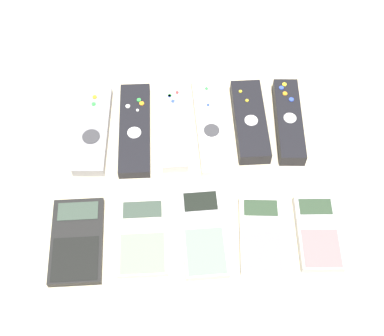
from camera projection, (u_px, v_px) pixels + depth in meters
name	position (u px, v px, depth m)	size (l,w,h in m)	color
ground_plane	(193.00, 186.00, 0.91)	(3.00, 3.00, 0.00)	beige
remote_0	(93.00, 130.00, 0.96)	(0.06, 0.19, 0.02)	gray
remote_1	(135.00, 129.00, 0.96)	(0.06, 0.20, 0.02)	black
remote_2	(173.00, 126.00, 0.97)	(0.05, 0.19, 0.02)	#B7B7BC
remote_3	(210.00, 126.00, 0.96)	(0.06, 0.21, 0.03)	white
remote_4	(250.00, 121.00, 0.97)	(0.06, 0.17, 0.03)	black
remote_5	(289.00, 121.00, 0.97)	(0.05, 0.18, 0.03)	black
calculator_0	(77.00, 241.00, 0.85)	(0.08, 0.15, 0.02)	black
calculator_1	(143.00, 237.00, 0.86)	(0.08, 0.13, 0.01)	beige
calculator_2	(203.00, 232.00, 0.86)	(0.07, 0.16, 0.02)	#B2B2B7
calculator_3	(261.00, 235.00, 0.85)	(0.08, 0.13, 0.02)	silver
calculator_4	(318.00, 233.00, 0.86)	(0.07, 0.13, 0.02)	#B2B2B7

